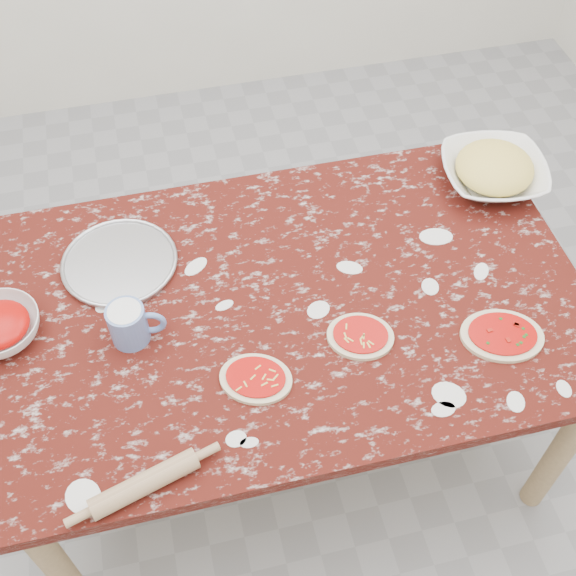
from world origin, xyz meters
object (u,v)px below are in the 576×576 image
Objects in this scene: cheese_bowl at (493,173)px; flour_mug at (130,324)px; worktable at (288,318)px; sauce_bowl at (0,328)px; pizza_tray at (120,263)px; rolling_pin at (145,484)px.

cheese_bowl is 2.15× the size of flour_mug.
sauce_bowl reaches higher than worktable.
pizza_tray is (-0.43, 0.23, 0.09)m from worktable.
cheese_bowl is 1.17m from flour_mug.
cheese_bowl reaches higher than worktable.
worktable is at bearing 3.61° from flour_mug.
sauce_bowl is at bearing 165.61° from flour_mug.
rolling_pin is (-0.01, -0.41, -0.03)m from flour_mug.
rolling_pin is (-0.43, -0.44, 0.11)m from worktable.
pizza_tray is 2.16× the size of flour_mug.
worktable is at bearing 45.74° from rolling_pin.
sauce_bowl is at bearing -151.40° from pizza_tray.
flour_mug is at bearing 88.05° from rolling_pin.
flour_mug is (-1.12, -0.32, 0.02)m from cheese_bowl.
cheese_bowl is at bearing 32.93° from rolling_pin.
cheese_bowl is at bearing 22.72° from worktable.
flour_mug is (0.01, -0.25, 0.05)m from pizza_tray.
worktable is 0.75m from sauce_bowl.
flour_mug is at bearing -14.39° from sauce_bowl.
sauce_bowl reaches higher than pizza_tray.
sauce_bowl is 0.85× the size of rolling_pin.
rolling_pin reaches higher than worktable.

